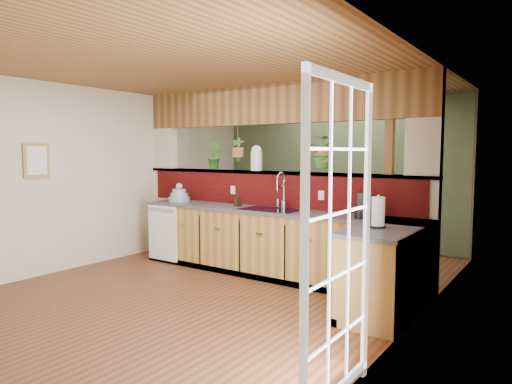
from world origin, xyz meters
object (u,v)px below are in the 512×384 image
Objects in this scene: soap_dispenser at (238,200)px; shelving_console at (289,214)px; glass_jar at (256,158)px; coffee_maker at (364,206)px; faucet at (282,189)px; paper_towel at (378,213)px; dish_stack at (179,196)px.

shelving_console is (-0.50, 2.25, -0.49)m from soap_dispenser.
glass_jar is 0.27× the size of shelving_console.
coffee_maker is (1.89, -0.07, 0.04)m from soap_dispenser.
faucet is 1.79m from paper_towel.
glass_jar is at bearing 155.48° from paper_towel.
glass_jar is at bearing 76.86° from soap_dispenser.
shelving_console is (-2.38, 2.31, -0.53)m from coffee_maker.
paper_towel is 0.25× the size of shelving_console.
dish_stack reaches higher than shelving_console.
paper_towel is at bearing -23.39° from shelving_console.
paper_towel is (3.38, -0.64, 0.06)m from dish_stack.
dish_stack is 1.13× the size of coffee_maker.
shelving_console is (-2.76, 2.90, -0.55)m from paper_towel.
dish_stack reaches higher than soap_dispenser.
soap_dispenser is (1.12, 0.01, 0.00)m from dish_stack.
faucet reaches higher than coffee_maker.
dish_stack is 1.82× the size of soap_dispenser.
dish_stack is (-1.77, -0.14, -0.18)m from faucet.
shelving_console is (0.62, 2.26, -0.49)m from dish_stack.
coffee_maker is 0.22× the size of shelving_console.
faucet is at bearing 4.41° from dish_stack.
coffee_maker is (3.00, -0.06, 0.04)m from dish_stack.
coffee_maker is at bearing -2.05° from soap_dispenser.
coffee_maker is at bearing 122.93° from paper_towel.
dish_stack is 1.12m from soap_dispenser.
glass_jar reaches higher than coffee_maker.
shelving_console is (-0.58, 1.90, -1.07)m from glass_jar.
faucet is 2.50m from shelving_console.
paper_towel is at bearing -78.22° from coffee_maker.
coffee_maker is 0.79× the size of glass_jar.
paper_towel is 4.04m from shelving_console.
soap_dispenser is 0.49× the size of glass_jar.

